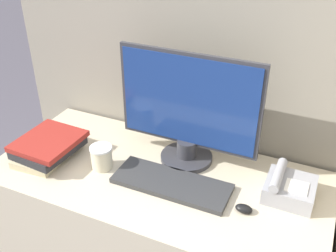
{
  "coord_description": "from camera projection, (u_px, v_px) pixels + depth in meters",
  "views": [
    {
      "loc": [
        0.55,
        -0.8,
        1.73
      ],
      "look_at": [
        0.03,
        0.34,
        0.98
      ],
      "focal_mm": 42.0,
      "sensor_mm": 36.0,
      "label": 1
    }
  ],
  "objects": [
    {
      "name": "mouse",
      "position": [
        244.0,
        209.0,
        1.38
      ],
      "size": [
        0.06,
        0.04,
        0.03
      ],
      "color": "black",
      "rests_on": "desk"
    },
    {
      "name": "book_stack",
      "position": [
        48.0,
        147.0,
        1.65
      ],
      "size": [
        0.24,
        0.28,
        0.09
      ],
      "color": "#C6B78C",
      "rests_on": "desk"
    },
    {
      "name": "monitor",
      "position": [
        188.0,
        113.0,
        1.54
      ],
      "size": [
        0.58,
        0.22,
        0.47
      ],
      "color": "#333338",
      "rests_on": "desk"
    },
    {
      "name": "coffee_cup",
      "position": [
        102.0,
        157.0,
        1.58
      ],
      "size": [
        0.09,
        0.09,
        0.1
      ],
      "color": "beige",
      "rests_on": "desk"
    },
    {
      "name": "keyboard",
      "position": [
        172.0,
        183.0,
        1.5
      ],
      "size": [
        0.45,
        0.17,
        0.02
      ],
      "color": "#333333",
      "rests_on": "desk"
    },
    {
      "name": "cubicle_panel_rear",
      "position": [
        190.0,
        125.0,
        1.81
      ],
      "size": [
        1.74,
        0.04,
        1.61
      ],
      "color": "gray",
      "rests_on": "ground_plane"
    },
    {
      "name": "desk_telephone",
      "position": [
        289.0,
        188.0,
        1.43
      ],
      "size": [
        0.18,
        0.18,
        0.1
      ],
      "color": "#99999E",
      "rests_on": "desk"
    },
    {
      "name": "desk",
      "position": [
        159.0,
        242.0,
        1.76
      ],
      "size": [
        1.34,
        0.62,
        0.76
      ],
      "color": "beige",
      "rests_on": "ground_plane"
    }
  ]
}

